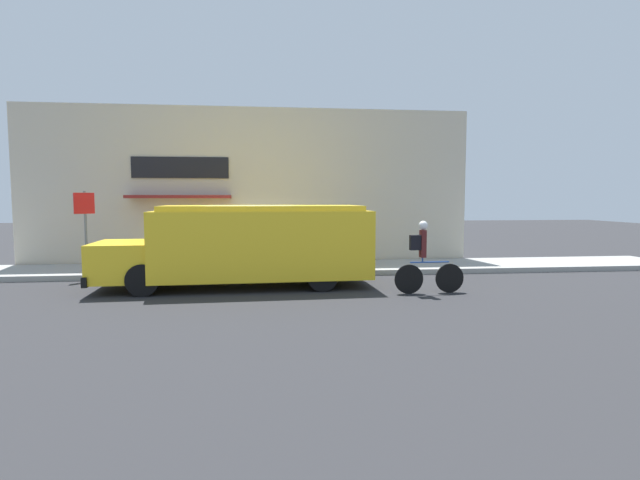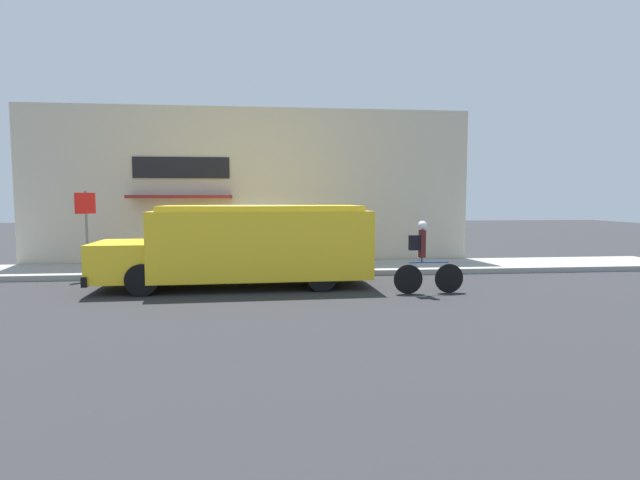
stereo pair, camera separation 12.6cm
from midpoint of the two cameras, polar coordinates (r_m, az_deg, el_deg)
ground_plane at (r=14.60m, az=-8.34°, el=-4.32°), size 70.00×70.00×0.00m
sidewalk at (r=15.85m, az=-8.22°, el=-3.30°), size 28.00×2.55×0.16m
storefront at (r=17.11m, az=-8.40°, el=5.98°), size 15.11×0.97×5.34m
school_bus at (r=13.05m, az=-8.60°, el=-0.48°), size 6.98×2.67×2.11m
cyclist at (r=12.28m, az=11.62°, el=-2.15°), size 1.74×0.22×1.76m
stop_sign_post at (r=15.81m, az=-25.48°, el=2.28°), size 0.45×0.45×2.35m
trash_bin at (r=15.96m, az=3.12°, el=-1.55°), size 0.53×0.53×0.75m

